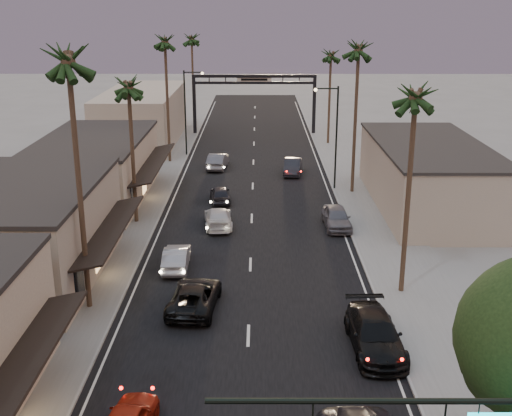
{
  "coord_description": "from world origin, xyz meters",
  "views": [
    {
      "loc": [
        0.47,
        -9.21,
        15.72
      ],
      "look_at": [
        0.34,
        31.84,
        2.5
      ],
      "focal_mm": 45.0,
      "sensor_mm": 36.0,
      "label": 1
    }
  ],
  "objects_px": {
    "streetlight_right": "(333,129)",
    "curbside_black": "(375,334)",
    "oncoming_pickup": "(195,296)",
    "streetlight_left": "(188,106)",
    "palm_lb": "(67,53)",
    "palm_ra": "(416,89)",
    "palm_ld": "(165,38)",
    "palm_far": "(192,36)",
    "palm_rb": "(359,45)",
    "palm_lc": "(128,81)",
    "oncoming_silver": "(176,258)",
    "arch": "(254,89)",
    "palm_rc": "(331,51)"
  },
  "relations": [
    {
      "from": "streetlight_right",
      "to": "palm_rb",
      "type": "height_order",
      "value": "palm_rb"
    },
    {
      "from": "palm_lb",
      "to": "palm_lc",
      "type": "height_order",
      "value": "palm_lb"
    },
    {
      "from": "streetlight_right",
      "to": "palm_ra",
      "type": "height_order",
      "value": "palm_ra"
    },
    {
      "from": "palm_ld",
      "to": "oncoming_pickup",
      "type": "distance_m",
      "value": 35.52
    },
    {
      "from": "palm_rb",
      "to": "oncoming_pickup",
      "type": "relative_size",
      "value": 2.73
    },
    {
      "from": "oncoming_silver",
      "to": "curbside_black",
      "type": "distance_m",
      "value": 14.35
    },
    {
      "from": "streetlight_left",
      "to": "palm_ld",
      "type": "bearing_deg",
      "value": -119.25
    },
    {
      "from": "streetlight_right",
      "to": "palm_ra",
      "type": "xyz_separation_m",
      "value": [
        1.68,
        -21.0,
        6.11
      ]
    },
    {
      "from": "palm_far",
      "to": "palm_rb",
      "type": "bearing_deg",
      "value": -63.57
    },
    {
      "from": "arch",
      "to": "oncoming_silver",
      "type": "relative_size",
      "value": 3.6
    },
    {
      "from": "arch",
      "to": "streetlight_left",
      "type": "distance_m",
      "value": 13.85
    },
    {
      "from": "palm_ld",
      "to": "palm_far",
      "type": "bearing_deg",
      "value": 89.25
    },
    {
      "from": "palm_lb",
      "to": "palm_ra",
      "type": "distance_m",
      "value": 17.42
    },
    {
      "from": "palm_lb",
      "to": "palm_ra",
      "type": "height_order",
      "value": "palm_lb"
    },
    {
      "from": "arch",
      "to": "palm_lc",
      "type": "height_order",
      "value": "palm_lc"
    },
    {
      "from": "arch",
      "to": "palm_lc",
      "type": "relative_size",
      "value": 1.25
    },
    {
      "from": "palm_rc",
      "to": "oncoming_pickup",
      "type": "xyz_separation_m",
      "value": [
        -11.52,
        -42.06,
        -9.75
      ]
    },
    {
      "from": "palm_lc",
      "to": "palm_rb",
      "type": "xyz_separation_m",
      "value": [
        17.2,
        8.0,
        1.95
      ]
    },
    {
      "from": "palm_rc",
      "to": "streetlight_right",
      "type": "bearing_deg",
      "value": -95.05
    },
    {
      "from": "arch",
      "to": "palm_lb",
      "type": "xyz_separation_m",
      "value": [
        -8.6,
        -48.0,
        7.85
      ]
    },
    {
      "from": "oncoming_pickup",
      "to": "streetlight_left",
      "type": "bearing_deg",
      "value": -78.46
    },
    {
      "from": "palm_ra",
      "to": "palm_far",
      "type": "distance_m",
      "value": 56.58
    },
    {
      "from": "palm_lc",
      "to": "oncoming_silver",
      "type": "xyz_separation_m",
      "value": [
        4.04,
        -8.56,
        -9.77
      ]
    },
    {
      "from": "palm_lc",
      "to": "palm_ra",
      "type": "bearing_deg",
      "value": -34.9
    },
    {
      "from": "oncoming_pickup",
      "to": "palm_lb",
      "type": "bearing_deg",
      "value": 4.63
    },
    {
      "from": "palm_lb",
      "to": "palm_rb",
      "type": "height_order",
      "value": "palm_lb"
    },
    {
      "from": "palm_lc",
      "to": "palm_ra",
      "type": "xyz_separation_m",
      "value": [
        17.2,
        -12.0,
        0.97
      ]
    },
    {
      "from": "palm_ra",
      "to": "palm_rb",
      "type": "height_order",
      "value": "palm_rb"
    },
    {
      "from": "streetlight_right",
      "to": "curbside_black",
      "type": "distance_m",
      "value": 27.67
    },
    {
      "from": "palm_lb",
      "to": "palm_far",
      "type": "distance_m",
      "value": 56.03
    },
    {
      "from": "palm_lc",
      "to": "oncoming_silver",
      "type": "distance_m",
      "value": 13.6
    },
    {
      "from": "palm_lc",
      "to": "oncoming_silver",
      "type": "relative_size",
      "value": 2.89
    },
    {
      "from": "streetlight_left",
      "to": "palm_ld",
      "type": "xyz_separation_m",
      "value": [
        -1.68,
        -3.0,
        7.09
      ]
    },
    {
      "from": "oncoming_pickup",
      "to": "curbside_black",
      "type": "relative_size",
      "value": 0.92
    },
    {
      "from": "arch",
      "to": "curbside_black",
      "type": "height_order",
      "value": "arch"
    },
    {
      "from": "arch",
      "to": "palm_far",
      "type": "bearing_deg",
      "value": 136.05
    },
    {
      "from": "curbside_black",
      "to": "oncoming_silver",
      "type": "bearing_deg",
      "value": 135.09
    },
    {
      "from": "palm_ld",
      "to": "palm_ra",
      "type": "distance_m",
      "value": 35.47
    },
    {
      "from": "palm_rc",
      "to": "oncoming_silver",
      "type": "height_order",
      "value": "palm_rc"
    },
    {
      "from": "streetlight_left",
      "to": "curbside_black",
      "type": "height_order",
      "value": "streetlight_left"
    },
    {
      "from": "palm_far",
      "to": "palm_rc",
      "type": "bearing_deg",
      "value": -39.64
    },
    {
      "from": "curbside_black",
      "to": "palm_rb",
      "type": "bearing_deg",
      "value": 82.07
    },
    {
      "from": "palm_lb",
      "to": "oncoming_pickup",
      "type": "xyz_separation_m",
      "value": [
        5.68,
        -0.06,
        -12.66
      ]
    },
    {
      "from": "palm_ra",
      "to": "oncoming_silver",
      "type": "height_order",
      "value": "palm_ra"
    },
    {
      "from": "palm_far",
      "to": "streetlight_left",
      "type": "bearing_deg",
      "value": -86.05
    },
    {
      "from": "streetlight_right",
      "to": "palm_rb",
      "type": "relative_size",
      "value": 0.63
    },
    {
      "from": "arch",
      "to": "streetlight_right",
      "type": "bearing_deg",
      "value": -74.53
    },
    {
      "from": "streetlight_left",
      "to": "palm_lb",
      "type": "distance_m",
      "value": 36.93
    },
    {
      "from": "streetlight_left",
      "to": "palm_ra",
      "type": "distance_m",
      "value": 37.87
    },
    {
      "from": "streetlight_left",
      "to": "palm_lc",
      "type": "bearing_deg",
      "value": -94.37
    }
  ]
}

